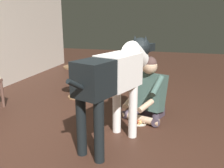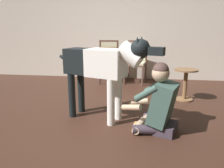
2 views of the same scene
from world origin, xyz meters
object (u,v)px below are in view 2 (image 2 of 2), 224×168
(dining_chair_right_of_pair, at_px, (136,60))
(person_sitting_on_floor, at_px, (159,104))
(dining_chair_left_of_pair, at_px, (109,59))
(hot_dog_on_plate, at_px, (140,125))
(round_side_table, at_px, (185,82))
(large_dog, at_px, (102,66))

(dining_chair_right_of_pair, distance_m, person_sitting_on_floor, 2.59)
(dining_chair_left_of_pair, xyz_separation_m, hot_dog_on_plate, (0.79, -2.48, -0.52))
(dining_chair_left_of_pair, relative_size, hot_dog_on_plate, 4.87)
(dining_chair_right_of_pair, bearing_deg, hot_dog_on_plate, -86.91)
(dining_chair_right_of_pair, relative_size, person_sitting_on_floor, 1.13)
(person_sitting_on_floor, xyz_separation_m, hot_dog_on_plate, (-0.22, 0.08, -0.33))
(person_sitting_on_floor, height_order, round_side_table, person_sitting_on_floor)
(dining_chair_right_of_pair, distance_m, hot_dog_on_plate, 2.54)
(dining_chair_left_of_pair, distance_m, person_sitting_on_floor, 2.76)
(dining_chair_right_of_pair, relative_size, hot_dog_on_plate, 4.87)
(person_sitting_on_floor, relative_size, large_dog, 0.59)
(dining_chair_right_of_pair, relative_size, large_dog, 0.66)
(person_sitting_on_floor, bearing_deg, round_side_table, 67.36)
(dining_chair_right_of_pair, bearing_deg, round_side_table, -53.76)
(person_sitting_on_floor, bearing_deg, dining_chair_right_of_pair, 97.86)
(large_dog, xyz_separation_m, round_side_table, (1.30, 1.06, -0.43))
(dining_chair_left_of_pair, height_order, dining_chair_right_of_pair, same)
(dining_chair_left_of_pair, height_order, large_dog, large_dog)
(round_side_table, bearing_deg, large_dog, -140.85)
(person_sitting_on_floor, distance_m, large_dog, 0.89)
(dining_chair_left_of_pair, distance_m, dining_chair_right_of_pair, 0.65)
(dining_chair_left_of_pair, height_order, hot_dog_on_plate, dining_chair_left_of_pair)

